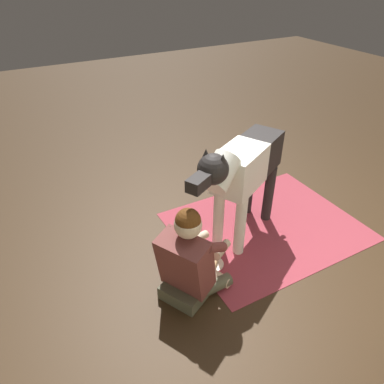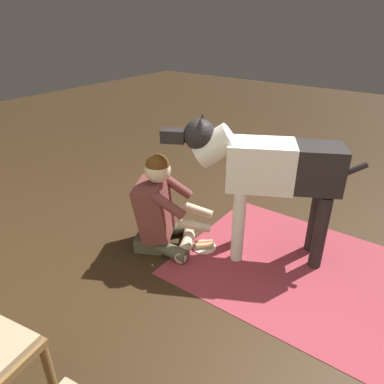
{
  "view_description": "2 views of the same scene",
  "coord_description": "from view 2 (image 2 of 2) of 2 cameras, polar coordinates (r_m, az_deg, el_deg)",
  "views": [
    {
      "loc": [
        1.9,
        2.35,
        2.37
      ],
      "look_at": [
        0.68,
        0.1,
        0.67
      ],
      "focal_mm": 33.87,
      "sensor_mm": 36.0,
      "label": 1
    },
    {
      "loc": [
        -0.81,
        2.47,
        1.84
      ],
      "look_at": [
        0.78,
        0.28,
        0.47
      ],
      "focal_mm": 33.22,
      "sensor_mm": 36.0,
      "label": 2
    }
  ],
  "objects": [
    {
      "name": "large_dog",
      "position": [
        2.76,
        11.93,
        3.43
      ],
      "size": [
        1.39,
        0.81,
        1.17
      ],
      "color": "white",
      "rests_on": "ground"
    },
    {
      "name": "hot_dog_on_plate",
      "position": [
        3.13,
        1.97,
        -8.51
      ],
      "size": [
        0.21,
        0.21,
        0.06
      ],
      "color": "silver",
      "rests_on": "ground"
    },
    {
      "name": "area_rug",
      "position": [
        3.03,
        16.72,
        -11.71
      ],
      "size": [
        1.83,
        1.47,
        0.01
      ],
      "primitive_type": "cube",
      "color": "#96333F",
      "rests_on": "ground"
    },
    {
      "name": "person_sitting_on_floor",
      "position": [
        3.01,
        -4.99,
        -2.89
      ],
      "size": [
        0.72,
        0.63,
        0.85
      ],
      "color": "#4C4B38",
      "rests_on": "ground"
    },
    {
      "name": "ground_plane",
      "position": [
        3.18,
        14.64,
        -9.4
      ],
      "size": [
        15.22,
        15.22,
        0.0
      ],
      "primitive_type": "plane",
      "color": "#342313"
    }
  ]
}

